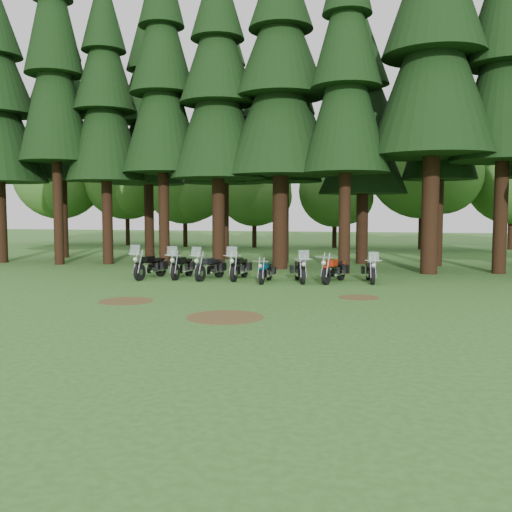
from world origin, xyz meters
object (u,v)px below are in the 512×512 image
object	(u,v)px
motorcycle_6	(334,271)
motorcycle_7	(370,272)
motorcycle_2	(210,268)
motorcycle_4	(266,272)
motorcycle_1	(182,267)
motorcycle_5	(300,271)
motorcycle_0	(150,267)
motorcycle_3	(239,268)

from	to	relation	value
motorcycle_6	motorcycle_7	size ratio (longest dim) A/B	1.07
motorcycle_2	motorcycle_4	world-z (taller)	motorcycle_2
motorcycle_1	motorcycle_2	distance (m)	1.35
motorcycle_2	motorcycle_5	world-z (taller)	motorcycle_2
motorcycle_0	motorcycle_4	bearing A→B (deg)	7.22
motorcycle_6	motorcycle_4	bearing A→B (deg)	-150.90
motorcycle_0	motorcycle_5	world-z (taller)	motorcycle_0
motorcycle_2	motorcycle_0	bearing A→B (deg)	-162.03
motorcycle_5	motorcycle_7	world-z (taller)	motorcycle_5
motorcycle_4	motorcycle_6	distance (m)	2.85
motorcycle_2	motorcycle_3	size ratio (longest dim) A/B	0.99
motorcycle_2	motorcycle_3	distance (m)	1.28
motorcycle_5	motorcycle_0	bearing A→B (deg)	165.27
motorcycle_0	motorcycle_5	bearing A→B (deg)	11.36
motorcycle_3	motorcycle_6	distance (m)	4.09
motorcycle_3	motorcycle_6	world-z (taller)	motorcycle_3
motorcycle_4	motorcycle_5	xyz separation A→B (m)	(1.38, 0.43, 0.05)
motorcycle_5	motorcycle_2	bearing A→B (deg)	163.17
motorcycle_3	motorcycle_4	bearing A→B (deg)	-26.17
motorcycle_0	motorcycle_6	bearing A→B (deg)	12.45
motorcycle_1	motorcycle_7	distance (m)	8.18
motorcycle_2	motorcycle_3	world-z (taller)	motorcycle_3
motorcycle_4	motorcycle_1	bearing A→B (deg)	172.23
motorcycle_0	motorcycle_3	distance (m)	3.95
motorcycle_5	motorcycle_6	xyz separation A→B (m)	(1.40, 0.21, 0.02)
motorcycle_2	motorcycle_4	size ratio (longest dim) A/B	1.17
motorcycle_1	motorcycle_2	world-z (taller)	motorcycle_2
motorcycle_0	motorcycle_7	distance (m)	9.53
motorcycle_1	motorcycle_3	xyz separation A→B (m)	(2.59, 0.09, 0.01)
motorcycle_1	motorcycle_6	bearing A→B (deg)	1.91
motorcycle_6	motorcycle_1	bearing A→B (deg)	-163.38
motorcycle_7	motorcycle_1	bearing A→B (deg)	174.31
motorcycle_6	motorcycle_2	bearing A→B (deg)	-161.54
motorcycle_3	motorcycle_5	distance (m)	2.71
motorcycle_6	motorcycle_5	bearing A→B (deg)	-155.40
motorcycle_2	motorcycle_4	xyz separation A→B (m)	(2.57, -0.43, -0.08)
motorcycle_1	motorcycle_7	bearing A→B (deg)	4.31
motorcycle_4	motorcycle_6	bearing A→B (deg)	13.71
motorcycle_1	motorcycle_0	bearing A→B (deg)	-161.42
motorcycle_2	motorcycle_4	distance (m)	2.60
motorcycle_0	motorcycle_4	distance (m)	5.24
motorcycle_1	motorcycle_5	size ratio (longest dim) A/B	1.06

